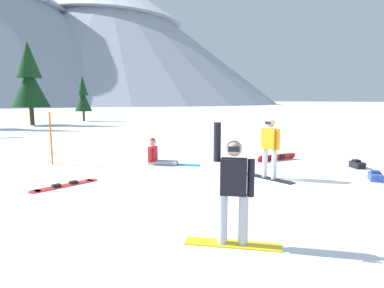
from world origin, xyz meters
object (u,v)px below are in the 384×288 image
object	(u,v)px
loose_snowboard_near_left	(277,157)
backpack_black	(357,164)
snowboarder_background	(158,155)
pine_tree_short	(29,80)
trail_marker_pole	(51,138)
pine_tree_young	(83,97)
backpack_blue	(376,177)
snowboarder_midground	(270,147)
snowboarder_foreground	(233,189)
loose_snowboard_near_right	(65,185)

from	to	relation	value
loose_snowboard_near_left	backpack_black	bearing A→B (deg)	-58.80
snowboarder_background	pine_tree_short	distance (m)	22.58
snowboarder_background	backpack_black	bearing A→B (deg)	-34.81
trail_marker_pole	pine_tree_young	distance (m)	24.61
backpack_black	backpack_blue	distance (m)	1.76
backpack_black	pine_tree_short	size ratio (longest dim) A/B	0.07
loose_snowboard_near_left	snowboarder_midground	bearing A→B (deg)	-138.88
snowboarder_foreground	loose_snowboard_near_right	world-z (taller)	snowboarder_foreground
loose_snowboard_near_left	pine_tree_short	world-z (taller)	pine_tree_short
snowboarder_midground	snowboarder_background	xyz separation A→B (m)	(-1.96, 3.55, -0.60)
backpack_blue	pine_tree_young	size ratio (longest dim) A/B	0.11
snowboarder_background	backpack_black	distance (m)	6.83
pine_tree_young	pine_tree_short	xyz separation A→B (m)	(-5.25, -3.66, 1.42)
backpack_blue	pine_tree_short	size ratio (longest dim) A/B	0.07
snowboarder_midground	backpack_black	distance (m)	3.75
snowboarder_midground	trail_marker_pole	bearing A→B (deg)	134.10
loose_snowboard_near_left	loose_snowboard_near_right	xyz separation A→B (m)	(-7.52, 0.15, -0.11)
snowboarder_foreground	trail_marker_pole	distance (m)	8.49
backpack_black	trail_marker_pole	size ratio (longest dim) A/B	0.30
loose_snowboard_near_left	pine_tree_young	xyz separation A→B (m)	(-1.78, 27.33, 2.53)
pine_tree_short	loose_snowboard_near_left	bearing A→B (deg)	-73.45
loose_snowboard_near_right	trail_marker_pole	bearing A→B (deg)	89.31
trail_marker_pole	loose_snowboard_near_left	bearing A→B (deg)	-24.73
pine_tree_young	loose_snowboard_near_right	bearing A→B (deg)	-101.93
snowboarder_background	pine_tree_young	distance (m)	25.96
snowboarder_midground	snowboarder_foreground	bearing A→B (deg)	-140.29
snowboarder_foreground	backpack_blue	size ratio (longest dim) A/B	3.54
snowboarder_midground	backpack_black	xyz separation A→B (m)	(3.64, -0.35, -0.80)
loose_snowboard_near_right	pine_tree_young	xyz separation A→B (m)	(5.74, 27.18, 2.64)
loose_snowboard_near_left	trail_marker_pole	distance (m)	8.28
loose_snowboard_near_right	backpack_blue	world-z (taller)	backpack_blue
snowboarder_midground	loose_snowboard_near_right	world-z (taller)	snowboarder_midground
snowboarder_foreground	snowboarder_background	bearing A→B (deg)	76.68
snowboarder_midground	pine_tree_short	distance (m)	26.26
loose_snowboard_near_right	backpack_blue	size ratio (longest dim) A/B	3.39
snowboarder_foreground	pine_tree_short	world-z (taller)	pine_tree_short
snowboarder_midground	backpack_blue	bearing A→B (deg)	-34.02
backpack_blue	pine_tree_short	distance (m)	28.52
snowboarder_background	loose_snowboard_near_left	xyz separation A→B (m)	(4.21, -1.59, -0.19)
pine_tree_young	backpack_black	bearing A→B (deg)	-83.88
snowboarder_background	snowboarder_midground	bearing A→B (deg)	-61.03
pine_tree_short	snowboarder_background	bearing A→B (deg)	-82.71
loose_snowboard_near_right	snowboarder_background	bearing A→B (deg)	23.43
snowboarder_foreground	loose_snowboard_near_right	bearing A→B (deg)	109.66
snowboarder_foreground	loose_snowboard_near_left	size ratio (longest dim) A/B	1.08
backpack_black	backpack_blue	xyz separation A→B (m)	(-1.17, -1.31, 0.00)
loose_snowboard_near_right	trail_marker_pole	size ratio (longest dim) A/B	1.00
snowboarder_foreground	loose_snowboard_near_right	size ratio (longest dim) A/B	1.04
loose_snowboard_near_left	backpack_blue	distance (m)	3.63
pine_tree_short	backpack_blue	bearing A→B (deg)	-75.11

